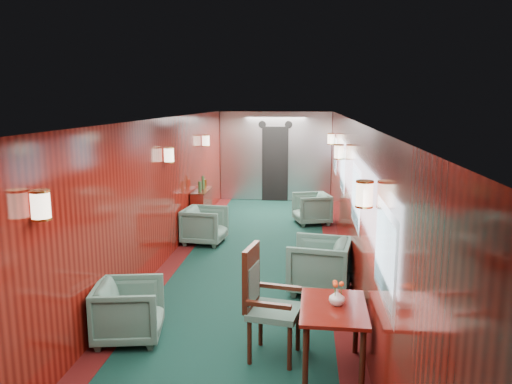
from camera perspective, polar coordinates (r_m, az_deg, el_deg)
room at (r=7.56m, az=-0.64°, el=2.49°), size 12.00×12.10×2.40m
bulkhead at (r=13.46m, az=2.22°, el=4.04°), size 2.98×0.17×2.39m
windows_right at (r=7.81m, az=10.49°, el=1.21°), size 0.02×8.60×0.80m
wall_sconces at (r=8.10m, az=-0.19°, el=4.13°), size 2.97×7.97×0.25m
dining_table at (r=5.11m, az=8.82°, el=-13.91°), size 0.66×0.93×0.69m
side_chair at (r=5.32m, az=0.92°, el=-11.99°), size 0.62×0.64×1.20m
credenza at (r=10.57m, az=-6.23°, el=-1.92°), size 0.30×0.94×1.12m
flower_vase at (r=5.07m, az=9.24°, el=-11.78°), size 0.18×0.18×0.16m
armchair_left_near at (r=5.96m, az=-14.30°, el=-13.03°), size 0.85×0.83×0.67m
armchair_left_far at (r=9.51m, az=-5.86°, el=-3.82°), size 0.84×0.82×0.69m
armchair_right_near at (r=7.17m, az=7.25°, el=-8.34°), size 0.96×0.94×0.77m
armchair_right_far at (r=11.02m, az=6.38°, el=-1.90°), size 0.92×0.91×0.68m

